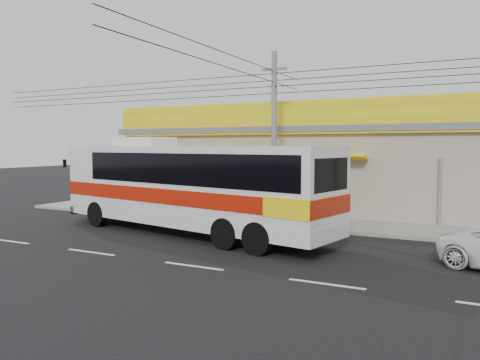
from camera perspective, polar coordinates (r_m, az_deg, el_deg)
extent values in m
plane|color=black|center=(16.13, -0.89, -8.46)|extent=(120.00, 120.00, 0.00)
cube|color=gray|center=(21.52, 6.54, -5.08)|extent=(30.00, 3.20, 0.15)
cube|color=gray|center=(26.61, 10.72, 1.03)|extent=(22.00, 8.00, 4.20)
cube|color=#53555A|center=(26.59, 10.78, 5.87)|extent=(22.60, 8.60, 0.30)
cube|color=yellow|center=(22.68, 7.93, 7.60)|extent=(22.00, 0.24, 1.60)
cube|color=red|center=(23.37, 3.22, 7.53)|extent=(9.00, 0.10, 1.20)
cube|color=#187114|center=(21.47, 24.72, 7.46)|extent=(2.40, 0.10, 1.10)
cube|color=red|center=(26.93, -10.69, 7.02)|extent=(3.00, 0.10, 1.10)
cube|color=yellow|center=(23.20, 3.05, 2.87)|extent=(10.00, 1.20, 0.37)
cube|color=silver|center=(18.69, -6.33, -0.55)|extent=(12.88, 5.18, 3.05)
cube|color=#B11A07|center=(18.72, -6.32, -1.67)|extent=(12.93, 5.23, 0.58)
cube|color=yellow|center=(15.39, 8.29, -2.96)|extent=(2.20, 2.98, 0.63)
cube|color=black|center=(18.13, -4.70, 1.48)|extent=(10.84, 4.78, 1.16)
cube|color=black|center=(23.46, -17.18, 1.41)|extent=(0.64, 2.30, 1.58)
cube|color=silver|center=(20.57, -11.58, 4.60)|extent=(2.77, 1.96, 0.38)
cylinder|color=black|center=(21.48, -16.97, -3.99)|extent=(1.14, 0.56, 1.09)
cylinder|color=black|center=(22.90, -12.06, -3.40)|extent=(1.14, 0.56, 1.09)
cylinder|color=black|center=(15.20, 2.17, -7.14)|extent=(1.14, 0.56, 1.09)
cylinder|color=black|center=(17.14, 6.91, -5.87)|extent=(1.14, 0.56, 1.09)
imported|color=maroon|center=(24.72, -11.84, -2.56)|extent=(2.04, 0.96, 1.03)
imported|color=black|center=(26.88, -12.64, -1.97)|extent=(1.90, 1.04, 1.10)
cylinder|color=slate|center=(20.95, 4.16, 5.02)|extent=(0.25, 0.25, 7.68)
cube|color=slate|center=(21.22, 4.21, 13.34)|extent=(1.15, 0.12, 0.12)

